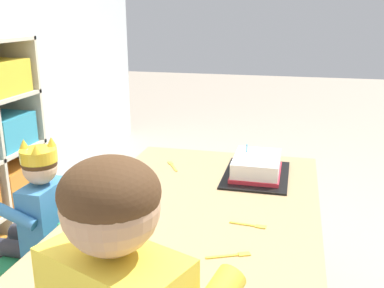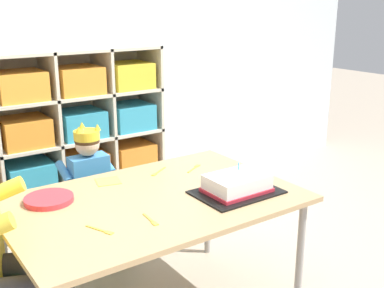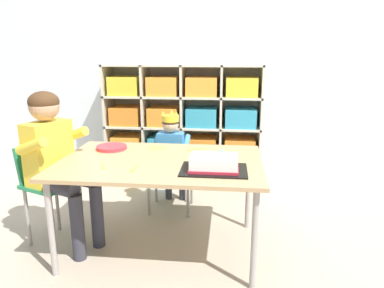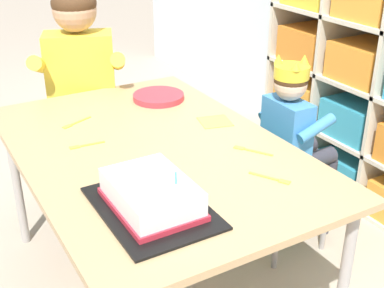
{
  "view_description": "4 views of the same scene",
  "coord_description": "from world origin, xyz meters",
  "px_view_note": "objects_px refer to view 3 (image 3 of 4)",
  "views": [
    {
      "loc": [
        -1.45,
        -0.31,
        1.31
      ],
      "look_at": [
        0.19,
        0.08,
        0.8
      ],
      "focal_mm": 41.0,
      "sensor_mm": 36.0,
      "label": 1
    },
    {
      "loc": [
        -0.99,
        -1.73,
        1.48
      ],
      "look_at": [
        0.24,
        0.03,
        0.83
      ],
      "focal_mm": 44.74,
      "sensor_mm": 36.0,
      "label": 2
    },
    {
      "loc": [
        0.43,
        -2.15,
        1.3
      ],
      "look_at": [
        0.19,
        0.09,
        0.71
      ],
      "focal_mm": 33.45,
      "sensor_mm": 36.0,
      "label": 3
    },
    {
      "loc": [
        1.44,
        -0.67,
        1.4
      ],
      "look_at": [
        0.2,
        0.05,
        0.71
      ],
      "focal_mm": 48.38,
      "sensor_mm": 36.0,
      "label": 4
    }
  ],
  "objects_px": {
    "fork_by_napkin": "(195,149)",
    "fork_near_child_seat": "(221,152)",
    "paper_plate_stack": "(112,147)",
    "fork_scattered_mid_table": "(134,169)",
    "fork_near_cake_tray": "(103,166)",
    "activity_table": "(161,167)",
    "classroom_chair_adult_side": "(47,182)",
    "birthday_cake_on_tray": "(214,164)",
    "child_with_crown": "(172,148)",
    "classroom_chair_blue": "(170,169)",
    "adult_helper_seated": "(55,153)"
  },
  "relations": [
    {
      "from": "fork_by_napkin",
      "to": "fork_near_child_seat",
      "type": "bearing_deg",
      "value": -47.98
    },
    {
      "from": "fork_near_child_seat",
      "to": "fork_by_napkin",
      "type": "relative_size",
      "value": 0.98
    },
    {
      "from": "paper_plate_stack",
      "to": "fork_scattered_mid_table",
      "type": "xyz_separation_m",
      "value": [
        0.27,
        -0.42,
        -0.01
      ]
    },
    {
      "from": "fork_near_child_seat",
      "to": "fork_scattered_mid_table",
      "type": "relative_size",
      "value": 0.99
    },
    {
      "from": "fork_near_cake_tray",
      "to": "fork_scattered_mid_table",
      "type": "bearing_deg",
      "value": -123.34
    },
    {
      "from": "activity_table",
      "to": "classroom_chair_adult_side",
      "type": "xyz_separation_m",
      "value": [
        -0.8,
        0.03,
        -0.14
      ]
    },
    {
      "from": "activity_table",
      "to": "paper_plate_stack",
      "type": "relative_size",
      "value": 6.02
    },
    {
      "from": "birthday_cake_on_tray",
      "to": "paper_plate_stack",
      "type": "distance_m",
      "value": 0.84
    },
    {
      "from": "child_with_crown",
      "to": "birthday_cake_on_tray",
      "type": "height_order",
      "value": "child_with_crown"
    },
    {
      "from": "fork_near_cake_tray",
      "to": "child_with_crown",
      "type": "bearing_deg",
      "value": -42.77
    },
    {
      "from": "classroom_chair_blue",
      "to": "adult_helper_seated",
      "type": "xyz_separation_m",
      "value": [
        -0.66,
        -0.58,
        0.28
      ]
    },
    {
      "from": "fork_near_cake_tray",
      "to": "classroom_chair_adult_side",
      "type": "bearing_deg",
      "value": 44.2
    },
    {
      "from": "fork_near_cake_tray",
      "to": "fork_by_napkin",
      "type": "relative_size",
      "value": 1.02
    },
    {
      "from": "fork_near_child_seat",
      "to": "fork_scattered_mid_table",
      "type": "xyz_separation_m",
      "value": [
        -0.5,
        -0.41,
        -0.0
      ]
    },
    {
      "from": "classroom_chair_adult_side",
      "to": "fork_scattered_mid_table",
      "type": "bearing_deg",
      "value": -86.71
    },
    {
      "from": "fork_near_cake_tray",
      "to": "fork_near_child_seat",
      "type": "distance_m",
      "value": 0.8
    },
    {
      "from": "child_with_crown",
      "to": "fork_by_napkin",
      "type": "xyz_separation_m",
      "value": [
        0.23,
        -0.4,
        0.1
      ]
    },
    {
      "from": "child_with_crown",
      "to": "fork_near_cake_tray",
      "type": "height_order",
      "value": "child_with_crown"
    },
    {
      "from": "classroom_chair_adult_side",
      "to": "fork_near_cake_tray",
      "type": "relative_size",
      "value": 5.41
    },
    {
      "from": "paper_plate_stack",
      "to": "fork_near_child_seat",
      "type": "relative_size",
      "value": 1.74
    },
    {
      "from": "classroom_chair_blue",
      "to": "fork_near_child_seat",
      "type": "distance_m",
      "value": 0.6
    },
    {
      "from": "birthday_cake_on_tray",
      "to": "classroom_chair_blue",
      "type": "bearing_deg",
      "value": 117.73
    },
    {
      "from": "classroom_chair_blue",
      "to": "fork_near_child_seat",
      "type": "height_order",
      "value": "fork_near_child_seat"
    },
    {
      "from": "child_with_crown",
      "to": "fork_near_cake_tray",
      "type": "relative_size",
      "value": 6.58
    },
    {
      "from": "classroom_chair_adult_side",
      "to": "birthday_cake_on_tray",
      "type": "height_order",
      "value": "birthday_cake_on_tray"
    },
    {
      "from": "paper_plate_stack",
      "to": "birthday_cake_on_tray",
      "type": "bearing_deg",
      "value": -27.86
    },
    {
      "from": "fork_by_napkin",
      "to": "classroom_chair_blue",
      "type": "bearing_deg",
      "value": 96.61
    },
    {
      "from": "birthday_cake_on_tray",
      "to": "fork_near_cake_tray",
      "type": "xyz_separation_m",
      "value": [
        -0.67,
        0.01,
        -0.03
      ]
    },
    {
      "from": "classroom_chair_blue",
      "to": "fork_near_cake_tray",
      "type": "relative_size",
      "value": 4.67
    },
    {
      "from": "fork_by_napkin",
      "to": "fork_scattered_mid_table",
      "type": "distance_m",
      "value": 0.57
    },
    {
      "from": "activity_table",
      "to": "classroom_chair_adult_side",
      "type": "relative_size",
      "value": 1.85
    },
    {
      "from": "fork_by_napkin",
      "to": "child_with_crown",
      "type": "bearing_deg",
      "value": 88.45
    },
    {
      "from": "fork_by_napkin",
      "to": "adult_helper_seated",
      "type": "bearing_deg",
      "value": 166.29
    },
    {
      "from": "classroom_chair_adult_side",
      "to": "adult_helper_seated",
      "type": "height_order",
      "value": "adult_helper_seated"
    },
    {
      "from": "fork_scattered_mid_table",
      "to": "classroom_chair_adult_side",
      "type": "bearing_deg",
      "value": 76.23
    },
    {
      "from": "child_with_crown",
      "to": "paper_plate_stack",
      "type": "bearing_deg",
      "value": 52.18
    },
    {
      "from": "activity_table",
      "to": "fork_scattered_mid_table",
      "type": "xyz_separation_m",
      "value": [
        -0.12,
        -0.2,
        0.05
      ]
    },
    {
      "from": "child_with_crown",
      "to": "fork_scattered_mid_table",
      "type": "relative_size",
      "value": 6.81
    },
    {
      "from": "birthday_cake_on_tray",
      "to": "fork_scattered_mid_table",
      "type": "height_order",
      "value": "birthday_cake_on_tray"
    },
    {
      "from": "child_with_crown",
      "to": "classroom_chair_adult_side",
      "type": "height_order",
      "value": "child_with_crown"
    },
    {
      "from": "classroom_chair_blue",
      "to": "adult_helper_seated",
      "type": "bearing_deg",
      "value": 42.34
    },
    {
      "from": "activity_table",
      "to": "adult_helper_seated",
      "type": "bearing_deg",
      "value": -178.98
    },
    {
      "from": "child_with_crown",
      "to": "fork_scattered_mid_table",
      "type": "xyz_separation_m",
      "value": [
        -0.08,
        -0.87,
        0.1
      ]
    },
    {
      "from": "birthday_cake_on_tray",
      "to": "fork_by_napkin",
      "type": "distance_m",
      "value": 0.47
    },
    {
      "from": "fork_near_cake_tray",
      "to": "fork_near_child_seat",
      "type": "relative_size",
      "value": 1.04
    },
    {
      "from": "child_with_crown",
      "to": "paper_plate_stack",
      "type": "relative_size",
      "value": 3.95
    },
    {
      "from": "adult_helper_seated",
      "to": "classroom_chair_adult_side",
      "type": "bearing_deg",
      "value": 90.0
    },
    {
      "from": "adult_helper_seated",
      "to": "fork_near_cake_tray",
      "type": "relative_size",
      "value": 8.24
    },
    {
      "from": "classroom_chair_blue",
      "to": "child_with_crown",
      "type": "xyz_separation_m",
      "value": [
        0.0,
        0.1,
        0.15
      ]
    },
    {
      "from": "fork_by_napkin",
      "to": "fork_scattered_mid_table",
      "type": "height_order",
      "value": "same"
    }
  ]
}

